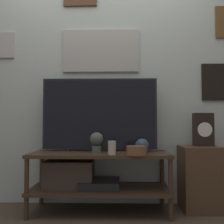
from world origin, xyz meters
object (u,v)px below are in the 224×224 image
at_px(vase_round_glass, 142,146).
at_px(decorative_bust, 97,141).
at_px(candle_jar, 112,148).
at_px(mantel_clock, 203,130).
at_px(vase_wide_bowl, 137,150).
at_px(television, 100,114).

xyz_separation_m(vase_round_glass, decorative_bust, (-0.42, 0.00, 0.04)).
bearing_deg(vase_round_glass, candle_jar, -149.81).
relative_size(candle_jar, mantel_clock, 0.38).
distance_m(vase_wide_bowl, candle_jar, 0.21).
xyz_separation_m(television, decorative_bust, (-0.02, -0.13, -0.26)).
bearing_deg(decorative_bust, mantel_clock, 6.05).
bearing_deg(mantel_clock, decorative_bust, -173.95).
bearing_deg(television, mantel_clock, -1.00).
height_order(vase_round_glass, vase_wide_bowl, vase_round_glass).
distance_m(vase_round_glass, mantel_clock, 0.63).
relative_size(vase_wide_bowl, candle_jar, 1.49).
distance_m(candle_jar, mantel_clock, 0.93).
distance_m(candle_jar, decorative_bust, 0.23).
distance_m(vase_round_glass, decorative_bust, 0.43).
bearing_deg(vase_round_glass, vase_wide_bowl, -110.09).
height_order(decorative_bust, mantel_clock, mantel_clock).
relative_size(vase_wide_bowl, mantel_clock, 0.56).
height_order(vase_wide_bowl, candle_jar, candle_jar).
relative_size(vase_round_glass, mantel_clock, 0.41).
xyz_separation_m(television, vase_wide_bowl, (0.34, -0.30, -0.33)).
xyz_separation_m(candle_jar, mantel_clock, (0.88, 0.27, 0.15)).
relative_size(television, mantel_clock, 3.52).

